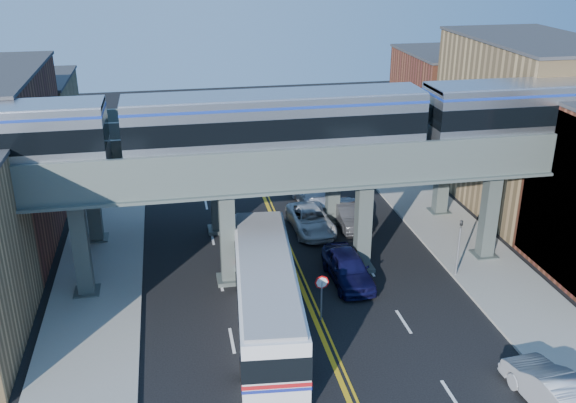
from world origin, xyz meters
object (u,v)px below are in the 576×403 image
at_px(transit_train, 276,123).
at_px(car_lane_c, 311,220).
at_px(car_lane_b, 348,215).
at_px(car_parked_curb, 553,391).
at_px(traffic_signal, 459,242).
at_px(car_lane_d, 313,195).
at_px(transit_bus, 266,296).
at_px(stop_sign, 322,291).
at_px(car_lane_a, 348,267).

distance_m(transit_train, car_lane_c, 11.00).
bearing_deg(car_lane_b, car_parked_curb, -81.37).
xyz_separation_m(traffic_signal, car_lane_b, (-4.24, 8.32, -1.53)).
height_order(transit_train, traffic_signal, transit_train).
bearing_deg(transit_train, car_lane_d, 66.15).
height_order(car_lane_b, car_lane_d, car_lane_d).
distance_m(transit_bus, car_parked_curb, 13.85).
distance_m(traffic_signal, car_lane_c, 10.69).
bearing_deg(stop_sign, car_lane_d, 78.66).
xyz_separation_m(transit_train, transit_bus, (-1.41, -4.98, -7.60)).
relative_size(transit_train, traffic_signal, 12.13).
relative_size(stop_sign, car_lane_b, 0.56).
distance_m(traffic_signal, car_lane_a, 6.60).
bearing_deg(car_lane_d, car_lane_c, -110.62).
bearing_deg(stop_sign, traffic_signal, 18.63).
bearing_deg(traffic_signal, car_lane_b, 117.00).
bearing_deg(car_lane_c, car_parked_curb, -74.53).
height_order(car_lane_a, car_lane_d, car_lane_a).
xyz_separation_m(car_lane_c, car_parked_curb, (6.09, -19.41, 0.10)).
bearing_deg(transit_bus, car_lane_d, -16.13).
height_order(traffic_signal, car_parked_curb, traffic_signal).
height_order(stop_sign, car_lane_a, stop_sign).
relative_size(car_lane_c, car_parked_curb, 1.05).
height_order(transit_bus, car_parked_curb, transit_bus).
xyz_separation_m(stop_sign, car_parked_curb, (8.02, -8.46, -0.89)).
distance_m(stop_sign, traffic_signal, 9.41).
distance_m(stop_sign, car_lane_c, 11.17).
bearing_deg(car_lane_b, car_lane_a, -106.94).
xyz_separation_m(car_lane_b, car_lane_c, (-2.74, -0.36, -0.01)).
height_order(transit_train, car_lane_d, transit_train).
xyz_separation_m(transit_bus, car_lane_a, (5.38, 3.67, -0.87)).
height_order(car_lane_b, car_lane_c, car_lane_b).
relative_size(car_lane_c, car_lane_d, 0.99).
height_order(car_lane_c, car_parked_curb, car_parked_curb).
height_order(stop_sign, car_lane_b, stop_sign).
bearing_deg(car_lane_d, stop_sign, -107.23).
height_order(transit_bus, car_lane_b, transit_bus).
distance_m(car_lane_c, car_parked_curb, 20.35).
bearing_deg(transit_train, traffic_signal, -10.91).
distance_m(car_lane_b, car_lane_d, 4.27).
xyz_separation_m(transit_bus, car_lane_b, (7.55, 11.30, -0.99)).
bearing_deg(car_lane_c, transit_bus, -115.74).
bearing_deg(car_lane_a, car_lane_c, 92.81).
xyz_separation_m(traffic_signal, car_parked_curb, (-0.88, -11.46, -1.43)).
bearing_deg(car_lane_c, transit_train, -121.74).
bearing_deg(transit_train, stop_sign, -73.50).
bearing_deg(car_lane_b, transit_train, -135.20).
bearing_deg(car_lane_a, stop_sign, -125.53).
bearing_deg(car_parked_curb, transit_train, -60.21).
relative_size(transit_train, car_lane_d, 8.94).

